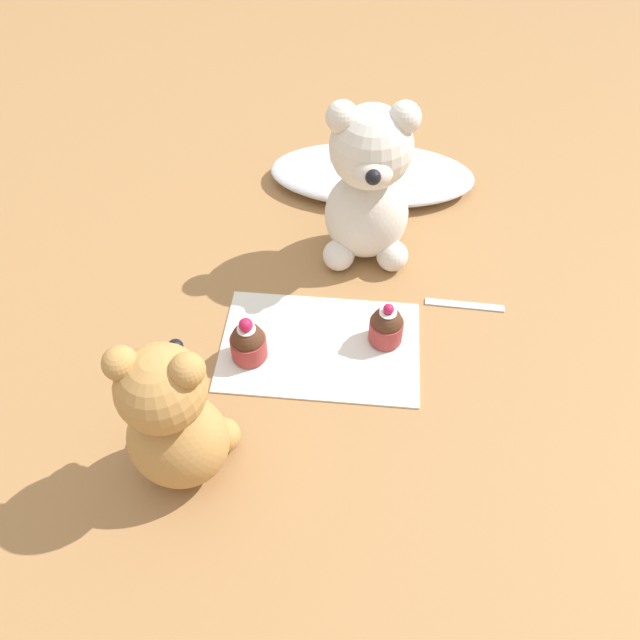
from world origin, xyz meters
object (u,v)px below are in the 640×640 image
teddy_bear_tan (174,420)px  cupcake_near_cream_bear (386,326)px  teddy_bear_cream (369,187)px  cupcake_near_tan_bear (248,342)px  teaspoon (465,304)px

teddy_bear_tan → cupcake_near_cream_bear: size_ratio=3.23×
teddy_bear_cream → cupcake_near_cream_bear: (0.04, -0.18, -0.09)m
teddy_bear_cream → cupcake_near_tan_bear: 0.28m
cupcake_near_tan_bear → teddy_bear_tan: bearing=-105.7°
cupcake_near_tan_bear → teaspoon: bearing=22.4°
teddy_bear_cream → teaspoon: size_ratio=2.23×
teddy_bear_cream → teaspoon: (0.15, -0.10, -0.12)m
teddy_bear_tan → teddy_bear_cream: bearing=-114.6°
teddy_bear_tan → teaspoon: teddy_bear_tan is taller
cupcake_near_cream_bear → teaspoon: (0.11, 0.08, -0.03)m
teddy_bear_cream → teddy_bear_tan: size_ratio=1.16×
teddy_bear_cream → cupcake_near_cream_bear: size_ratio=3.77×
teddy_bear_tan → cupcake_near_cream_bear: bearing=-135.7°
cupcake_near_cream_bear → cupcake_near_tan_bear: cupcake_near_tan_bear is taller
teddy_bear_cream → teddy_bear_tan: 0.43m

